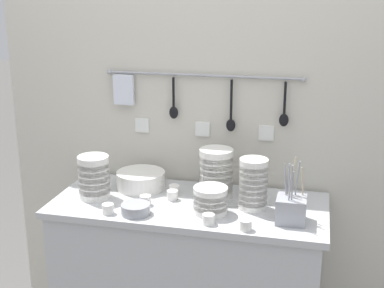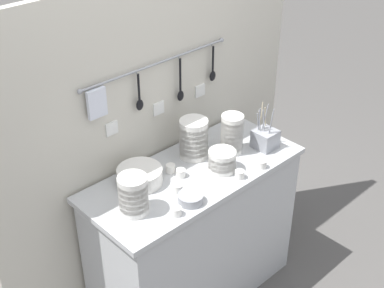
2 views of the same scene
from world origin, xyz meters
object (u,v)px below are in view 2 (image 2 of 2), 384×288
object	(u,v)px
cup_front_left	(178,188)
cup_centre	(262,164)
steel_mixing_bowl	(191,198)
cup_front_right	(171,168)
cup_by_caddy	(181,173)
cutlery_caddy	(265,138)
bowl_stack_back_corner	(222,161)
bowl_stack_tall_left	(232,134)
bowl_stack_short_front	(194,139)
cup_edge_near	(176,211)
cup_beside_plates	(235,133)
plate_stack	(140,176)
cup_edge_far	(240,174)
bowl_stack_wide_centre	(133,195)

from	to	relation	value
cup_front_left	cup_centre	size ratio (longest dim) A/B	1.00
steel_mixing_bowl	cup_front_right	bearing A→B (deg)	69.05
cup_centre	cup_by_caddy	distance (m)	0.44
cutlery_caddy	cup_front_right	xyz separation A→B (m)	(-0.55, 0.18, -0.04)
bowl_stack_back_corner	cutlery_caddy	distance (m)	0.34
bowl_stack_tall_left	bowl_stack_short_front	distance (m)	0.22
steel_mixing_bowl	cutlery_caddy	xyz separation A→B (m)	(0.65, 0.08, 0.03)
cup_centre	bowl_stack_short_front	bearing A→B (deg)	119.32
cup_edge_near	cup_by_caddy	world-z (taller)	same
cutlery_caddy	cup_beside_plates	world-z (taller)	cutlery_caddy
cup_beside_plates	cup_front_left	xyz separation A→B (m)	(-0.60, -0.17, 0.00)
cup_beside_plates	bowl_stack_tall_left	bearing A→B (deg)	-142.79
cup_centre	cup_beside_plates	bearing A→B (deg)	67.37
plate_stack	cutlery_caddy	size ratio (longest dim) A/B	0.87
cup_edge_near	cutlery_caddy	bearing A→B (deg)	7.59
bowl_stack_back_corner	cup_centre	bearing A→B (deg)	-37.62
steel_mixing_bowl	cup_by_caddy	size ratio (longest dim) A/B	2.50
steel_mixing_bowl	cup_front_left	size ratio (longest dim) A/B	2.50
cup_front_left	cup_by_caddy	size ratio (longest dim) A/B	1.00
cup_front_right	bowl_stack_short_front	bearing A→B (deg)	7.96
bowl_stack_short_front	cup_front_right	bearing A→B (deg)	-172.04
cup_edge_near	bowl_stack_back_corner	bearing A→B (deg)	14.61
cutlery_caddy	cup_edge_near	distance (m)	0.77
bowl_stack_tall_left	cup_front_left	distance (m)	0.48
cup_front_right	cup_edge_far	distance (m)	0.36
bowl_stack_back_corner	cup_centre	world-z (taller)	bowl_stack_back_corner
steel_mixing_bowl	cup_front_left	xyz separation A→B (m)	(0.01, 0.10, -0.00)
bowl_stack_tall_left	cup_beside_plates	bearing A→B (deg)	37.21
bowl_stack_short_front	cup_front_left	bearing A→B (deg)	-147.26
cutlery_caddy	steel_mixing_bowl	bearing A→B (deg)	-173.24
steel_mixing_bowl	cup_beside_plates	size ratio (longest dim) A/B	2.50
bowl_stack_short_front	cup_by_caddy	distance (m)	0.22
cup_edge_far	cup_edge_near	world-z (taller)	same
bowl_stack_short_front	plate_stack	distance (m)	0.38
bowl_stack_wide_centre	bowl_stack_short_front	distance (m)	0.56
cutlery_caddy	cup_by_caddy	size ratio (longest dim) A/B	5.33
cup_front_right	bowl_stack_tall_left	bearing A→B (deg)	-12.69
cup_beside_plates	cup_front_left	distance (m)	0.63
bowl_stack_tall_left	cup_front_right	world-z (taller)	bowl_stack_tall_left
bowl_stack_tall_left	plate_stack	bearing A→B (deg)	167.54
cutlery_caddy	cup_front_left	bearing A→B (deg)	177.62
bowl_stack_short_front	cup_front_left	size ratio (longest dim) A/B	4.45
cup_centre	cup_by_caddy	xyz separation A→B (m)	(-0.37, 0.24, 0.00)
cup_centre	cup_edge_near	bearing A→B (deg)	177.98
bowl_stack_wide_centre	steel_mixing_bowl	size ratio (longest dim) A/B	1.58
steel_mixing_bowl	cup_front_left	world-z (taller)	steel_mixing_bowl
bowl_stack_wide_centre	cutlery_caddy	distance (m)	0.89
bowl_stack_short_front	cup_centre	world-z (taller)	bowl_stack_short_front
bowl_stack_wide_centre	cup_edge_near	world-z (taller)	bowl_stack_wide_centre
bowl_stack_wide_centre	cup_beside_plates	xyz separation A→B (m)	(0.85, 0.15, -0.08)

